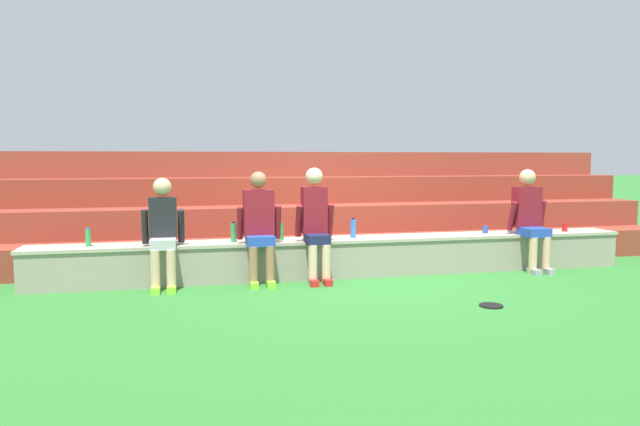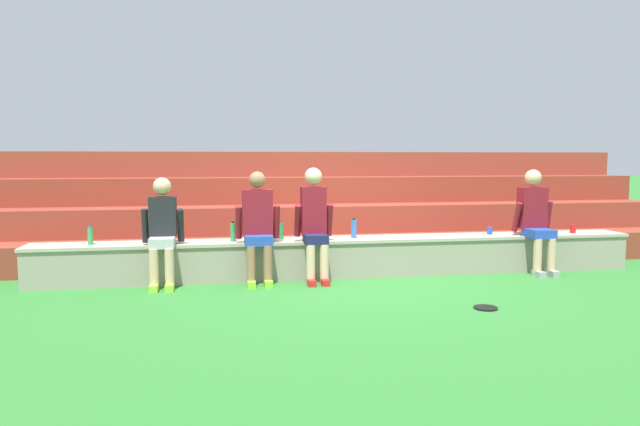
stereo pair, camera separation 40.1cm
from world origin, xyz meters
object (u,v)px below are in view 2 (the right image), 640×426
object	(u,v)px
person_right_of_center	(536,218)
water_bottle_mid_right	(281,231)
water_bottle_near_right	(354,228)
frisbee	(486,308)
water_bottle_center_gap	(233,232)
plastic_cup_middle	(490,231)
person_left_of_center	(258,224)
person_far_left	(162,228)
person_center	(314,221)
plastic_cup_right_end	(573,229)
water_bottle_mid_left	(90,236)

from	to	relation	value
person_right_of_center	water_bottle_mid_right	distance (m)	3.50
water_bottle_near_right	frisbee	size ratio (longest dim) A/B	1.06
person_right_of_center	water_bottle_mid_right	size ratio (longest dim) A/B	5.75
water_bottle_center_gap	plastic_cup_middle	size ratio (longest dim) A/B	2.55
water_bottle_center_gap	person_left_of_center	bearing A→B (deg)	-38.19
water_bottle_center_gap	water_bottle_mid_right	world-z (taller)	water_bottle_center_gap
person_far_left	plastic_cup_middle	bearing A→B (deg)	3.76
person_center	water_bottle_center_gap	world-z (taller)	person_center
water_bottle_center_gap	water_bottle_near_right	size ratio (longest dim) A/B	0.98
water_bottle_mid_right	plastic_cup_right_end	distance (m)	4.20
plastic_cup_right_end	frisbee	size ratio (longest dim) A/B	0.47
water_bottle_near_right	plastic_cup_middle	xyz separation A→B (m)	(1.97, 0.02, -0.08)
water_bottle_mid_right	water_bottle_near_right	xyz separation A→B (m)	(0.99, -0.02, 0.01)
person_right_of_center	water_bottle_mid_left	size ratio (longest dim) A/B	6.20
water_bottle_mid_left	person_center	bearing A→B (deg)	-5.23
person_left_of_center	water_bottle_mid_right	size ratio (longest dim) A/B	5.70
water_bottle_mid_right	plastic_cup_middle	xyz separation A→B (m)	(2.96, -0.00, -0.07)
person_far_left	water_bottle_near_right	size ratio (longest dim) A/B	5.03
water_bottle_mid_left	plastic_cup_right_end	xyz separation A→B (m)	(6.57, -0.02, -0.05)
person_right_of_center	frisbee	bearing A→B (deg)	-132.01
person_right_of_center	frisbee	world-z (taller)	person_right_of_center
person_left_of_center	water_bottle_mid_right	bearing A→B (deg)	44.00
water_bottle_mid_left	water_bottle_center_gap	bearing A→B (deg)	-0.46
person_center	water_bottle_mid_left	bearing A→B (deg)	174.77
person_far_left	plastic_cup_middle	world-z (taller)	person_far_left
person_left_of_center	person_center	world-z (taller)	person_center
water_bottle_mid_right	water_bottle_near_right	size ratio (longest dim) A/B	0.93
plastic_cup_right_end	water_bottle_near_right	bearing A→B (deg)	178.97
person_right_of_center	water_bottle_mid_left	world-z (taller)	person_right_of_center
water_bottle_near_right	plastic_cup_right_end	distance (m)	3.21
water_bottle_mid_left	water_bottle_center_gap	size ratio (longest dim) A/B	0.88
person_left_of_center	plastic_cup_right_end	distance (m)	4.53
person_right_of_center	plastic_cup_right_end	distance (m)	0.77
person_right_of_center	person_center	bearing A→B (deg)	-179.60
person_right_of_center	frisbee	size ratio (longest dim) A/B	5.66
water_bottle_mid_right	person_center	bearing A→B (deg)	-37.38
plastic_cup_right_end	water_bottle_mid_left	bearing A→B (deg)	179.80
plastic_cup_right_end	person_left_of_center	bearing A→B (deg)	-177.07
person_center	plastic_cup_middle	bearing A→B (deg)	6.84
water_bottle_mid_left	plastic_cup_middle	size ratio (longest dim) A/B	2.24
water_bottle_center_gap	plastic_cup_right_end	distance (m)	4.82
person_left_of_center	person_right_of_center	xyz separation A→B (m)	(3.80, 0.02, 0.01)
water_bottle_mid_right	person_left_of_center	bearing A→B (deg)	-136.00
person_right_of_center	water_bottle_near_right	size ratio (longest dim) A/B	5.33
person_right_of_center	water_bottle_center_gap	size ratio (longest dim) A/B	5.43
person_far_left	water_bottle_center_gap	bearing A→B (deg)	14.66
person_far_left	person_left_of_center	world-z (taller)	person_left_of_center
person_left_of_center	water_bottle_mid_left	xyz separation A→B (m)	(-2.06, 0.25, -0.14)
person_center	frisbee	xyz separation A→B (m)	(1.54, -1.70, -0.77)
water_bottle_mid_right	water_bottle_near_right	world-z (taller)	water_bottle_near_right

